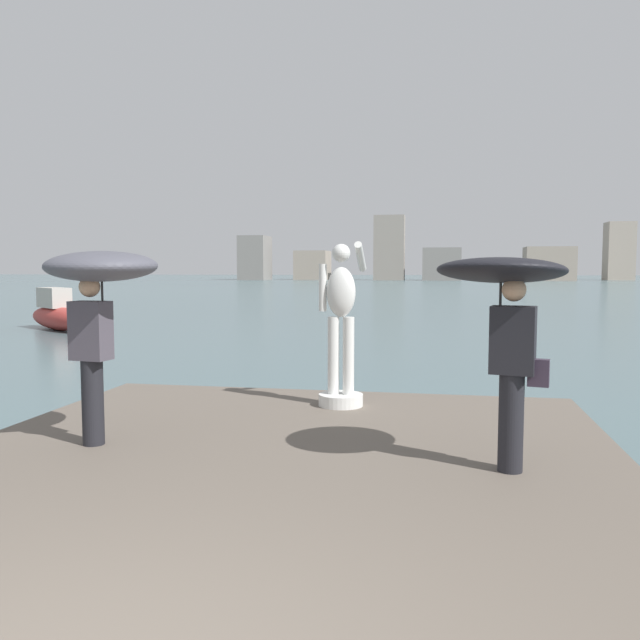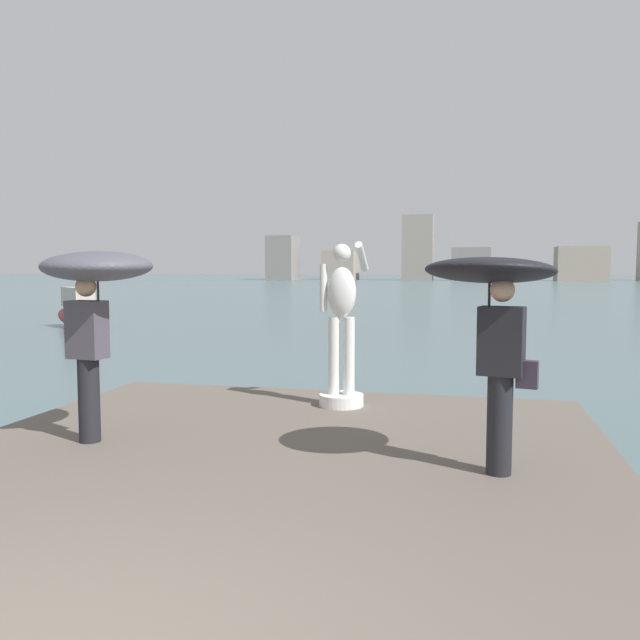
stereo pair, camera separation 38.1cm
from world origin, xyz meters
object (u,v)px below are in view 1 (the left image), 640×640
object	(u,v)px
boat_near	(57,314)
onlooker_right	(505,299)
onlooker_left	(99,286)
statue_white_figure	(341,334)

from	to	relation	value
boat_near	onlooker_right	bearing A→B (deg)	-47.11
boat_near	onlooker_left	bearing A→B (deg)	-55.98
onlooker_left	onlooker_right	size ratio (longest dim) A/B	1.03
onlooker_left	onlooker_right	distance (m)	3.96
statue_white_figure	boat_near	bearing A→B (deg)	133.88
statue_white_figure	boat_near	xyz separation A→B (m)	(-12.38, 12.88, -0.79)
onlooker_left	boat_near	world-z (taller)	onlooker_left
statue_white_figure	boat_near	size ratio (longest dim) A/B	0.52
onlooker_left	boat_near	bearing A→B (deg)	124.02
statue_white_figure	onlooker_left	size ratio (longest dim) A/B	1.08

